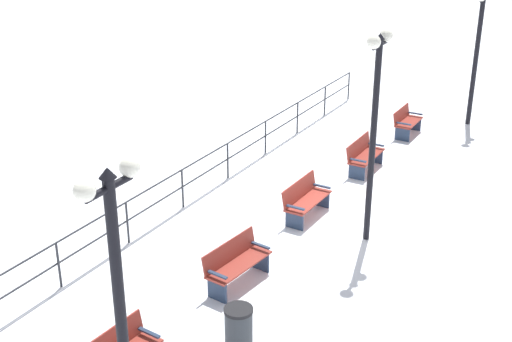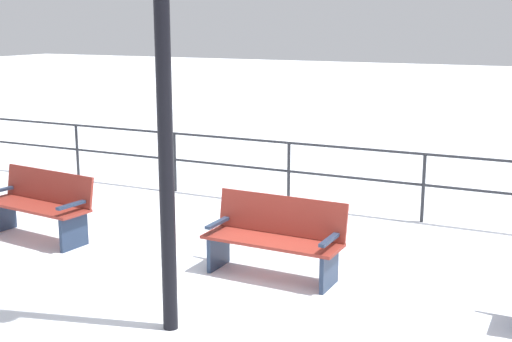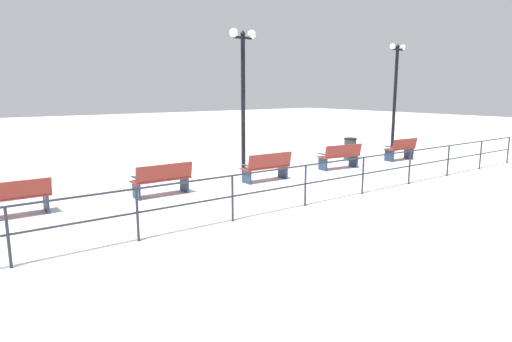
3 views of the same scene
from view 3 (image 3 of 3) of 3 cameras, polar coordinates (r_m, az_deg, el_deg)
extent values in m
plane|color=white|center=(13.66, 0.92, -1.21)|extent=(80.00, 80.00, 0.00)
cube|color=maroon|center=(18.40, 18.20, 2.79)|extent=(0.59, 1.39, 0.04)
cube|color=maroon|center=(18.22, 18.85, 3.38)|extent=(0.20, 1.36, 0.40)
cube|color=#23334C|center=(18.88, 19.29, 2.19)|extent=(0.45, 0.08, 0.47)
cube|color=#23334C|center=(17.99, 16.98, 1.94)|extent=(0.45, 0.08, 0.47)
cube|color=#23334C|center=(18.85, 19.31, 3.27)|extent=(0.45, 0.10, 0.04)
cube|color=#23334C|center=(17.96, 17.00, 3.07)|extent=(0.45, 0.10, 0.04)
cube|color=maroon|center=(15.85, 10.72, 1.93)|extent=(0.67, 1.66, 0.04)
cube|color=maroon|center=(15.63, 11.35, 2.62)|extent=(0.28, 1.61, 0.42)
cube|color=#23334C|center=(16.35, 12.57, 1.30)|extent=(0.45, 0.10, 0.46)
cube|color=#23334C|center=(15.43, 8.71, 0.90)|extent=(0.45, 0.10, 0.46)
cube|color=#23334C|center=(16.31, 12.57, 2.53)|extent=(0.45, 0.12, 0.04)
cube|color=#23334C|center=(15.39, 8.70, 2.19)|extent=(0.45, 0.12, 0.04)
cube|color=maroon|center=(13.49, 1.21, 0.50)|extent=(0.54, 1.60, 0.04)
cube|color=maroon|center=(13.25, 1.88, 1.37)|extent=(0.15, 1.60, 0.45)
cube|color=#23334C|center=(13.95, 3.51, -0.08)|extent=(0.46, 0.06, 0.43)
cube|color=#23334C|center=(13.14, -1.23, -0.73)|extent=(0.46, 0.06, 0.43)
cube|color=#23334C|center=(13.91, 3.48, 1.29)|extent=(0.46, 0.08, 0.04)
cube|color=#23334C|center=(13.09, -1.29, 0.73)|extent=(0.46, 0.08, 0.04)
cube|color=maroon|center=(11.89, -12.30, -1.07)|extent=(0.51, 1.57, 0.04)
cube|color=maroon|center=(11.62, -11.82, -0.16)|extent=(0.11, 1.57, 0.43)
cube|color=#23334C|center=(12.23, -9.33, -1.70)|extent=(0.46, 0.05, 0.44)
cube|color=#23334C|center=(11.68, -15.33, -2.51)|extent=(0.46, 0.05, 0.44)
cube|color=#23334C|center=(12.18, -9.42, -0.12)|extent=(0.46, 0.07, 0.04)
cube|color=#23334C|center=(11.63, -15.44, -0.87)|extent=(0.46, 0.07, 0.04)
cube|color=maroon|center=(11.08, -28.72, -2.96)|extent=(0.52, 1.36, 0.04)
cube|color=maroon|center=(10.78, -28.62, -2.12)|extent=(0.11, 1.36, 0.39)
cube|color=#23334C|center=(11.21, -25.69, -3.72)|extent=(0.47, 0.05, 0.45)
cube|color=#23334C|center=(11.16, -25.85, -1.99)|extent=(0.47, 0.07, 0.04)
cylinder|color=black|center=(20.61, 17.63, 8.76)|extent=(0.14, 0.14, 4.63)
cylinder|color=black|center=(20.68, 17.97, 14.84)|extent=(0.08, 0.72, 0.08)
sphere|color=white|center=(20.98, 18.59, 15.04)|extent=(0.24, 0.24, 0.24)
sphere|color=white|center=(20.40, 17.38, 15.25)|extent=(0.24, 0.24, 0.24)
cone|color=black|center=(20.69, 18.00, 15.33)|extent=(0.20, 0.20, 0.12)
cylinder|color=black|center=(14.79, -1.68, 8.61)|extent=(0.14, 0.14, 4.57)
cylinder|color=black|center=(14.87, -1.73, 16.98)|extent=(0.08, 0.72, 0.08)
sphere|color=white|center=(15.09, -0.56, 17.38)|extent=(0.29, 0.29, 0.29)
sphere|color=white|center=(14.69, -2.94, 17.56)|extent=(0.29, 0.29, 0.29)
cone|color=black|center=(14.89, -1.73, 17.67)|extent=(0.20, 0.20, 0.12)
cylinder|color=#26282D|center=(19.30, 30.02, 2.34)|extent=(0.05, 0.05, 1.00)
cylinder|color=#26282D|center=(17.40, 27.23, 1.83)|extent=(0.05, 0.05, 1.00)
cylinder|color=#26282D|center=(15.56, 23.76, 1.21)|extent=(0.05, 0.05, 1.00)
cylinder|color=#26282D|center=(13.78, 19.39, 0.41)|extent=(0.05, 0.05, 1.00)
cylinder|color=#26282D|center=(12.12, 13.77, -0.62)|extent=(0.05, 0.05, 1.00)
cylinder|color=#26282D|center=(10.61, 6.45, -1.94)|extent=(0.05, 0.05, 1.00)
cylinder|color=#26282D|center=(9.33, -3.08, -3.62)|extent=(0.05, 0.05, 1.00)
cylinder|color=#26282D|center=(8.40, -15.20, -5.59)|extent=(0.05, 0.05, 1.00)
cylinder|color=#26282D|center=(7.93, -29.60, -7.59)|extent=(0.05, 0.05, 1.00)
cylinder|color=#26282D|center=(11.25, 10.44, 1.26)|extent=(0.04, 18.95, 0.04)
cylinder|color=#26282D|center=(11.33, 10.36, -0.99)|extent=(0.04, 18.95, 0.04)
cylinder|color=#2D3338|center=(17.95, 12.16, 2.72)|extent=(0.48, 0.48, 0.83)
cylinder|color=black|center=(17.89, 12.21, 4.14)|extent=(0.50, 0.50, 0.06)
camera|label=1|loc=(27.87, 16.43, 20.02)|focal=48.32mm
camera|label=2|loc=(17.94, -20.42, 10.16)|focal=48.05mm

